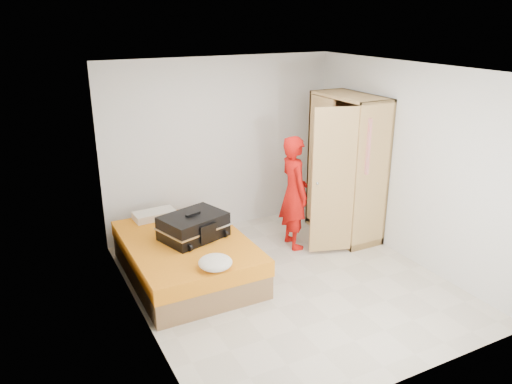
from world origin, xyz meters
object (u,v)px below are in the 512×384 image
person (294,192)px  suitcase (194,227)px  wardrobe (345,172)px  bed (187,257)px  round_cushion (215,263)px

person → suitcase: bearing=101.4°
person → suitcase: 1.56m
wardrobe → suitcase: 2.42m
wardrobe → suitcase: bearing=-177.4°
wardrobe → person: bearing=178.2°
bed → person: person is taller
wardrobe → round_cushion: (-2.46, -0.98, -0.43)m
bed → person: bearing=5.0°
round_cushion → wardrobe: bearing=21.6°
wardrobe → round_cushion: 2.68m
bed → person: (1.66, 0.14, 0.56)m
bed → suitcase: 0.42m
person → round_cushion: (-1.62, -1.00, -0.23)m
wardrobe → person: wardrobe is taller
wardrobe → suitcase: (-2.39, -0.11, -0.35)m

